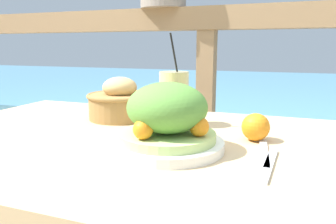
# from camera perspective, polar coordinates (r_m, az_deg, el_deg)

# --- Properties ---
(patio_table) EXTENTS (1.20, 0.74, 0.72)m
(patio_table) POSITION_cam_1_polar(r_m,az_deg,el_deg) (0.82, -4.55, -11.19)
(patio_table) COLOR tan
(patio_table) RESTS_ON ground_plane
(railing_fence) EXTENTS (2.80, 0.08, 1.09)m
(railing_fence) POSITION_cam_1_polar(r_m,az_deg,el_deg) (1.37, 6.69, 6.21)
(railing_fence) COLOR #937551
(railing_fence) RESTS_ON ground_plane
(sea_backdrop) EXTENTS (12.00, 4.00, 0.51)m
(sea_backdrop) POSITION_cam_1_polar(r_m,az_deg,el_deg) (3.90, 15.23, 0.88)
(sea_backdrop) COLOR teal
(sea_backdrop) RESTS_ON ground_plane
(salad_plate) EXTENTS (0.24, 0.24, 0.14)m
(salad_plate) POSITION_cam_1_polar(r_m,az_deg,el_deg) (0.68, -0.12, -1.58)
(salad_plate) COLOR white
(salad_plate) RESTS_ON patio_table
(drink_glass) EXTENTS (0.08, 0.08, 0.25)m
(drink_glass) POSITION_cam_1_polar(r_m,az_deg,el_deg) (0.90, 1.06, 2.36)
(drink_glass) COLOR #DBCC7F
(drink_glass) RESTS_ON patio_table
(bread_basket) EXTENTS (0.20, 0.20, 0.13)m
(bread_basket) POSITION_cam_1_polar(r_m,az_deg,el_deg) (0.99, -8.32, 1.79)
(bread_basket) COLOR olive
(bread_basket) RESTS_ON patio_table
(fork) EXTENTS (0.03, 0.18, 0.00)m
(fork) POSITION_cam_1_polar(r_m,az_deg,el_deg) (0.70, 16.40, -6.87)
(fork) COLOR silver
(fork) RESTS_ON patio_table
(knife) EXTENTS (0.03, 0.18, 0.00)m
(knife) POSITION_cam_1_polar(r_m,az_deg,el_deg) (0.63, 17.16, -8.78)
(knife) COLOR silver
(knife) RESTS_ON patio_table
(orange_near_basket) EXTENTS (0.06, 0.06, 0.06)m
(orange_near_basket) POSITION_cam_1_polar(r_m,az_deg,el_deg) (0.78, 15.01, -2.55)
(orange_near_basket) COLOR orange
(orange_near_basket) RESTS_ON patio_table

